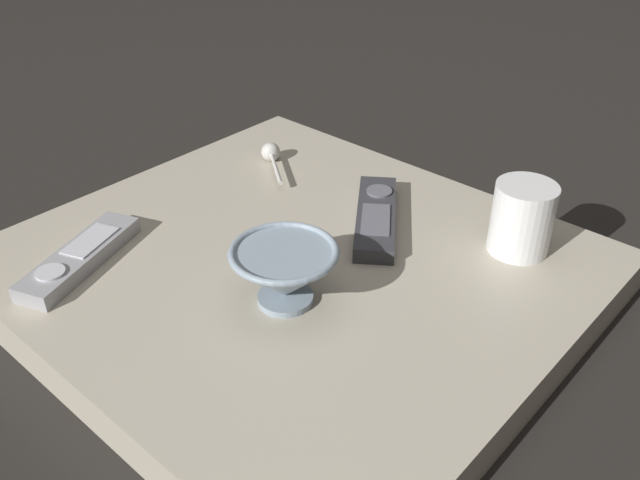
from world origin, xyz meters
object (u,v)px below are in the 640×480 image
Objects in this scene: tv_remote_near at (376,217)px; tv_remote_far at (80,257)px; coffee_mug at (522,218)px; cereal_bowl at (285,272)px; teaspoon at (271,154)px.

tv_remote_near is 0.37m from tv_remote_far.
cereal_bowl is at bearing -27.83° from coffee_mug.
teaspoon reaches higher than tv_remote_near.
cereal_bowl is at bearing 7.64° from tv_remote_near.
teaspoon is at bearing -132.14° from cereal_bowl.
cereal_bowl is at bearing 115.91° from tv_remote_far.
tv_remote_near is at bearing -67.31° from coffee_mug.
coffee_mug reaches higher than tv_remote_far.
cereal_bowl reaches higher than tv_remote_far.
cereal_bowl reaches higher than teaspoon.
coffee_mug is 0.49× the size of tv_remote_near.
cereal_bowl is 0.35m from teaspoon.
coffee_mug reaches higher than tv_remote_near.
coffee_mug is at bearing 135.48° from tv_remote_far.
tv_remote_near is (-0.20, -0.03, -0.03)m from cereal_bowl.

